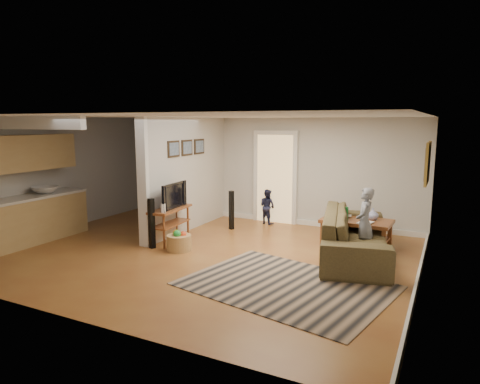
% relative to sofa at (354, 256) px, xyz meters
% --- Properties ---
extents(ground, '(7.50, 7.50, 0.00)m').
position_rel_sofa_xyz_m(ground, '(-2.60, -1.06, 0.00)').
color(ground, brown).
rests_on(ground, ground).
extents(room_shell, '(7.54, 6.02, 2.52)m').
position_rel_sofa_xyz_m(room_shell, '(-3.67, -0.64, 1.46)').
color(room_shell, beige).
rests_on(room_shell, ground).
extents(area_rug, '(3.26, 2.66, 0.01)m').
position_rel_sofa_xyz_m(area_rug, '(-0.62, -1.86, 0.01)').
color(area_rug, black).
rests_on(area_rug, ground).
extents(sofa, '(1.67, 2.97, 0.82)m').
position_rel_sofa_xyz_m(sofa, '(0.00, 0.00, 0.00)').
color(sofa, '#413C20').
rests_on(sofa, ground).
extents(coffee_table, '(1.36, 0.84, 0.78)m').
position_rel_sofa_xyz_m(coffee_table, '(-0.11, 0.75, 0.40)').
color(coffee_table, brown).
rests_on(coffee_table, ground).
extents(tv_console, '(0.51, 1.14, 0.95)m').
position_rel_sofa_xyz_m(tv_console, '(-3.54, -0.67, 0.63)').
color(tv_console, brown).
rests_on(tv_console, ground).
extents(speaker_left, '(0.12, 0.12, 0.97)m').
position_rel_sofa_xyz_m(speaker_left, '(-3.60, -1.20, 0.49)').
color(speaker_left, black).
rests_on(speaker_left, ground).
extents(speaker_right, '(0.11, 0.11, 0.88)m').
position_rel_sofa_xyz_m(speaker_right, '(-2.91, 0.77, 0.44)').
color(speaker_right, black).
rests_on(speaker_right, ground).
extents(toy_basket, '(0.46, 0.46, 0.41)m').
position_rel_sofa_xyz_m(toy_basket, '(-3.04, -1.11, 0.17)').
color(toy_basket, '#9F7145').
rests_on(toy_basket, ground).
extents(child, '(0.32, 0.47, 1.26)m').
position_rel_sofa_xyz_m(child, '(0.13, 0.09, 0.00)').
color(child, gray).
rests_on(child, ground).
extents(toddler, '(0.49, 0.43, 0.83)m').
position_rel_sofa_xyz_m(toddler, '(-2.40, 1.64, 0.00)').
color(toddler, '#1F2241').
rests_on(toddler, ground).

